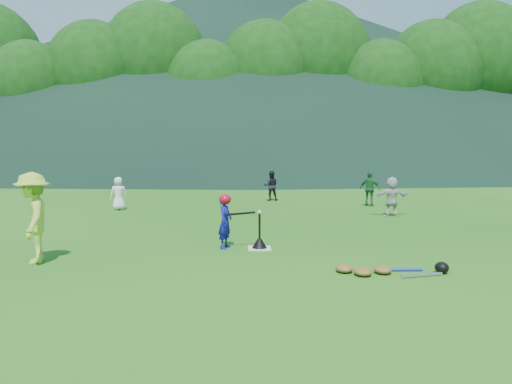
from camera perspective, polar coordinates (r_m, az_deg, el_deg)
ground at (r=9.97m, az=0.41°, el=-6.51°), size 120.00×120.00×0.00m
home_plate at (r=9.96m, az=0.41°, el=-6.45°), size 0.45×0.45×0.02m
baseball at (r=9.84m, az=0.41°, el=-2.30°), size 0.08×0.08×0.08m
batter_child at (r=9.95m, az=-3.53°, el=-3.43°), size 0.37×0.45×1.06m
adult_coach at (r=9.50m, az=-24.12°, el=-2.71°), size 0.87×1.16×1.59m
fielder_a at (r=16.37m, az=-15.44°, el=-0.17°), size 0.60×0.48×1.05m
fielder_b at (r=18.51m, az=1.73°, el=0.71°), size 0.54×0.42×1.10m
fielder_c at (r=17.18m, az=12.89°, el=0.35°), size 0.75×0.57×1.18m
fielder_d at (r=14.93m, az=15.23°, el=-0.50°), size 1.07×0.38×1.15m
batting_tee at (r=9.94m, az=0.41°, el=-5.78°), size 0.30×0.30×0.68m
batter_gear at (r=9.89m, az=-3.41°, el=-0.98°), size 0.72×0.27×0.42m
equipment_pile at (r=8.33m, az=14.32°, el=-8.59°), size 1.80×0.60×0.19m
outfield_fence at (r=37.77m, az=-1.09°, el=3.31°), size 70.07×0.08×1.33m
tree_line at (r=44.01m, az=-0.90°, el=13.40°), size 70.04×11.40×14.82m
distant_hills at (r=92.76m, az=-6.26°, el=13.35°), size 155.00×140.00×32.00m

